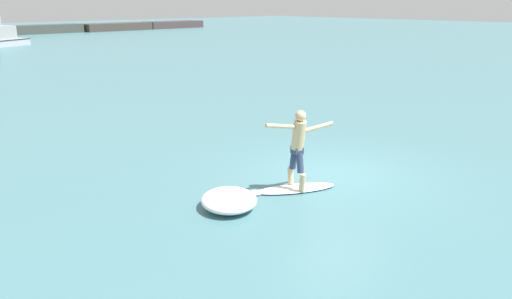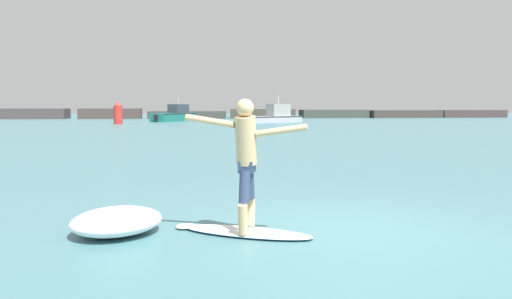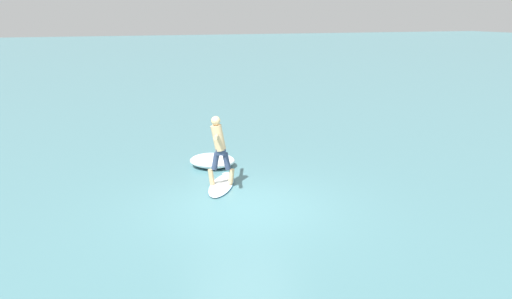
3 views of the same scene
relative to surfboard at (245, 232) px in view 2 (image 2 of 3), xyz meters
The scene contains 8 objects.
ground_plane 1.53m from the surfboard, ahead, with size 200.00×200.00×0.00m, color #44747C.
rock_jetty_breakwater 62.48m from the surfboard, 83.63° to the left, with size 70.84×5.06×1.34m.
surfboard is the anchor object (origin of this frame).
surfer 1.10m from the surfboard, 75.61° to the right, with size 1.62×0.76×1.82m.
fishing_boat_near_jetty 45.27m from the surfboard, 80.23° to the left, with size 6.75×4.41×2.80m.
small_boat_offshore 50.31m from the surfboard, 93.25° to the left, with size 5.08×7.90×2.79m.
channel_marker_buoy 42.15m from the surfboard, 100.80° to the left, with size 0.83×0.83×2.18m.
wave_foam_at_tail 1.79m from the surfboard, behind, with size 1.72×1.76×0.35m.
Camera 2 is at (-2.19, -6.86, 1.78)m, focal length 35.00 mm.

